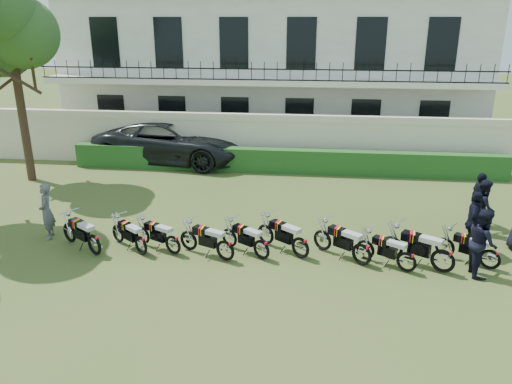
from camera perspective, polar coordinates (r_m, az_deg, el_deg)
ground at (r=14.48m, az=-2.55°, el=-5.87°), size 100.00×100.00×0.00m
perimeter_wall at (r=21.63m, az=0.74°, el=5.96°), size 30.00×0.35×2.30m
hedge at (r=20.94m, az=3.23°, el=3.59°), size 18.00×0.60×1.00m
building at (r=27.09m, az=2.10°, el=14.09°), size 20.40×9.60×7.40m
tree_west_near at (r=21.09m, az=-26.35°, el=16.68°), size 3.40×3.20×7.90m
motorcycle_0 at (r=14.26m, az=-18.04°, el=-5.21°), size 1.59×1.10×1.01m
motorcycle_1 at (r=13.95m, az=-13.04°, el=-5.47°), size 1.40×1.09×0.92m
motorcycle_2 at (r=13.81m, az=-9.49°, el=-5.47°), size 1.56×0.86×0.93m
motorcycle_3 at (r=13.29m, az=-3.54°, el=-6.14°), size 1.68×0.87×0.98m
motorcycle_4 at (r=13.34m, az=0.63°, el=-6.08°), size 1.48×1.04×0.94m
motorcycle_5 at (r=13.44m, az=5.12°, el=-5.79°), size 1.53×1.20×1.02m
motorcycle_6 at (r=13.32m, az=12.03°, el=-6.41°), size 1.53×1.21×1.02m
motorcycle_7 at (r=13.28m, az=16.87°, el=-7.15°), size 1.47×0.98×0.92m
motorcycle_8 at (r=13.50m, az=20.64°, el=-6.80°), size 1.75×1.08×1.08m
motorcycle_9 at (r=14.18m, az=25.24°, el=-6.49°), size 1.47×0.99×0.92m
suv at (r=22.68m, az=-9.57°, el=5.72°), size 7.08×3.92×1.88m
inspector at (r=15.72m, az=-22.82°, el=-2.05°), size 0.57×0.70×1.67m
officer_1 at (r=13.67m, az=24.44°, el=-5.25°), size 0.67×0.86×1.75m
officer_2 at (r=14.82m, az=23.59°, el=-3.22°), size 0.69×1.11×1.77m
officer_4 at (r=16.30m, az=24.55°, el=-1.56°), size 0.80×0.93×1.67m
officer_5 at (r=16.88m, az=24.10°, el=-0.77°), size 0.44×1.01×1.70m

